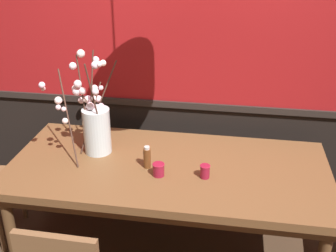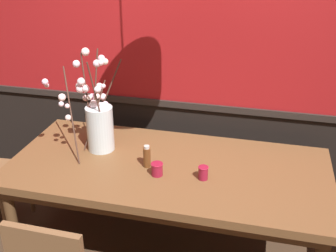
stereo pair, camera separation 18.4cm
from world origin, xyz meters
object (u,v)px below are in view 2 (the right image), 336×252
chair_far_side_left (153,132)px  vase_with_blossoms (98,123)px  dining_table (168,176)px  candle_holder_nearer_center (203,173)px  candle_holder_nearer_edge (157,169)px  chair_far_side_right (233,140)px  condiment_bottle (147,157)px

chair_far_side_left → vase_with_blossoms: (-0.16, -0.81, 0.44)m
dining_table → candle_holder_nearer_center: bearing=-23.6°
dining_table → candle_holder_nearer_edge: (-0.04, -0.13, 0.12)m
dining_table → chair_far_side_left: bearing=111.8°
chair_far_side_left → chair_far_side_right: 0.72m
chair_far_side_right → dining_table: bearing=-111.3°
dining_table → chair_far_side_left: (-0.37, 0.92, -0.16)m
dining_table → chair_far_side_right: 0.98m
candle_holder_nearer_edge → condiment_bottle: bearing=136.6°
dining_table → vase_with_blossoms: 0.60m
candle_holder_nearer_center → candle_holder_nearer_edge: 0.29m
chair_far_side_left → vase_with_blossoms: vase_with_blossoms is taller
chair_far_side_left → chair_far_side_right: (0.72, -0.01, 0.02)m
candle_holder_nearer_edge → condiment_bottle: (-0.09, 0.09, 0.03)m
candle_holder_nearer_center → candle_holder_nearer_edge: size_ratio=1.03×
chair_far_side_right → condiment_bottle: chair_far_side_right is taller
dining_table → condiment_bottle: bearing=-159.7°
chair_far_side_left → dining_table: bearing=-68.2°
chair_far_side_right → candle_holder_nearer_edge: bearing=-110.7°
chair_far_side_left → vase_with_blossoms: size_ratio=1.29×
condiment_bottle → vase_with_blossoms: bearing=158.4°
candle_holder_nearer_edge → chair_far_side_left: bearing=107.4°
dining_table → chair_far_side_left: chair_far_side_left is taller
dining_table → candle_holder_nearer_edge: bearing=-106.0°
dining_table → condiment_bottle: (-0.13, -0.05, 0.15)m
chair_far_side_left → chair_far_side_right: chair_far_side_right is taller
chair_far_side_left → condiment_bottle: bearing=-76.2°
candle_holder_nearer_edge → chair_far_side_right: bearing=69.3°
chair_far_side_right → candle_holder_nearer_center: chair_far_side_right is taller
condiment_bottle → candle_holder_nearer_center: bearing=-9.2°
candle_holder_nearer_center → vase_with_blossoms: bearing=164.3°
dining_table → vase_with_blossoms: bearing=168.4°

